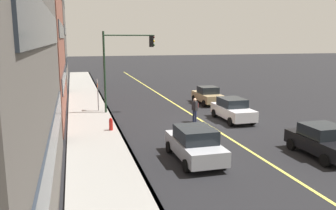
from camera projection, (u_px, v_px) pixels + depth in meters
ground at (206, 123)px, 24.35m from camera, size 200.00×200.00×0.00m
sidewalk_slab at (94, 130)px, 22.34m from camera, size 80.00×3.26×0.15m
curb_edge at (118, 128)px, 22.74m from camera, size 80.00×0.16×0.15m
lane_stripe_center at (206, 123)px, 24.35m from camera, size 80.00×0.16×0.01m
car_black at (323, 141)px, 17.45m from camera, size 3.94×2.10×1.58m
car_silver at (195, 144)px, 16.80m from camera, size 4.32×1.99×1.65m
car_white at (233, 109)px, 25.03m from camera, size 4.27×1.89×1.62m
car_tan at (208, 95)px, 31.56m from camera, size 4.02×1.89×1.58m
pedestrian_with_backpack at (195, 108)px, 24.57m from camera, size 0.46×0.46×1.71m
traffic_light_mast at (123, 58)px, 26.87m from camera, size 0.28×4.05×6.39m
street_sign_post at (98, 92)px, 27.75m from camera, size 0.60×0.08×2.73m
fire_hydrant at (111, 125)px, 21.90m from camera, size 0.24×0.24×0.94m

